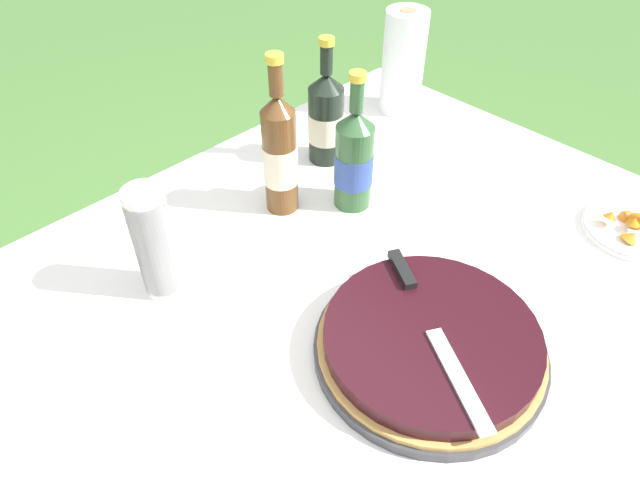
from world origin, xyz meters
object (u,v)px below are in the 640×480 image
Objects in this scene: berry_tart at (430,343)px; juice_bottle_red at (326,118)px; snack_plate_left at (633,228)px; paper_towel_roll at (403,62)px; cider_bottle_green at (354,160)px; cider_bottle_amber at (280,154)px; cup_stack at (155,243)px; serving_knife at (426,316)px.

juice_bottle_red is (0.29, 0.54, 0.08)m from berry_tart.
paper_towel_roll is at bearing 85.07° from snack_plate_left.
paper_towel_roll is (0.40, 0.20, 0.02)m from cider_bottle_green.
berry_tart is 0.84m from paper_towel_roll.
cider_bottle_amber is at bearing 78.96° from berry_tart.
cup_stack is 0.53m from juice_bottle_red.
cider_bottle_amber is at bearing -160.10° from serving_knife.
cider_bottle_amber reaches higher than snack_plate_left.
cider_bottle_green is at bearing -179.73° from serving_knife.
serving_knife is 0.81m from paper_towel_roll.
snack_plate_left is (0.26, -0.64, -0.10)m from juice_bottle_red.
cider_bottle_green reaches higher than paper_towel_roll.
cider_bottle_green reaches higher than serving_knife.
cider_bottle_amber is at bearing -169.30° from paper_towel_roll.
cup_stack is 0.65× the size of cider_bottle_amber.
cider_bottle_amber reaches higher than cider_bottle_green.
cider_bottle_amber is 1.16× the size of juice_bottle_red.
berry_tart is at bearing -119.50° from cider_bottle_green.
cider_bottle_amber is (0.09, 0.47, 0.11)m from berry_tart.
snack_plate_left is (0.78, -0.55, -0.10)m from cup_stack.
cider_bottle_amber reaches higher than serving_knife.
serving_knife is 1.10× the size of cider_bottle_green.
cider_bottle_amber is (0.32, 0.03, 0.02)m from cup_stack.
cider_bottle_green is 0.18m from juice_bottle_red.
serving_knife is at bearing 166.01° from snack_plate_left.
cider_bottle_amber reaches higher than cup_stack.
cider_bottle_amber is at bearing 140.24° from cider_bottle_green.
snack_plate_left is at bearing -54.50° from cider_bottle_green.
paper_towel_roll reaches higher than berry_tart.
cider_bottle_amber reaches higher than juice_bottle_red.
cider_bottle_amber is (0.08, 0.44, 0.07)m from serving_knife.
cider_bottle_amber reaches higher than berry_tart.
paper_towel_roll is (0.52, 0.10, -0.00)m from cider_bottle_amber.
cup_stack reaches higher than serving_knife.
berry_tart is 1.11× the size of cider_bottle_amber.
juice_bottle_red is at bearing 111.85° from snack_plate_left.
snack_plate_left is (0.46, -0.58, -0.12)m from cider_bottle_amber.
snack_plate_left is (0.55, -0.11, -0.02)m from berry_tart.
berry_tart is 0.43m from cider_bottle_green.
juice_bottle_red is at bearing -174.44° from paper_towel_roll.
berry_tart is 0.05m from serving_knife.
cider_bottle_amber is 0.53m from paper_towel_roll.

